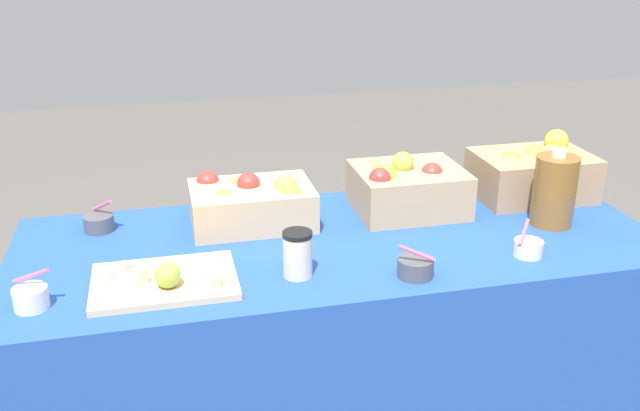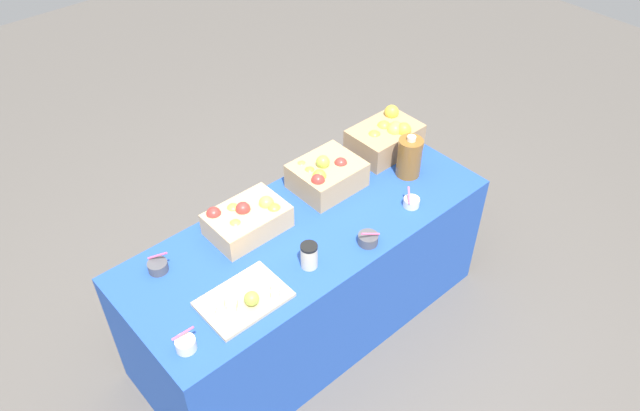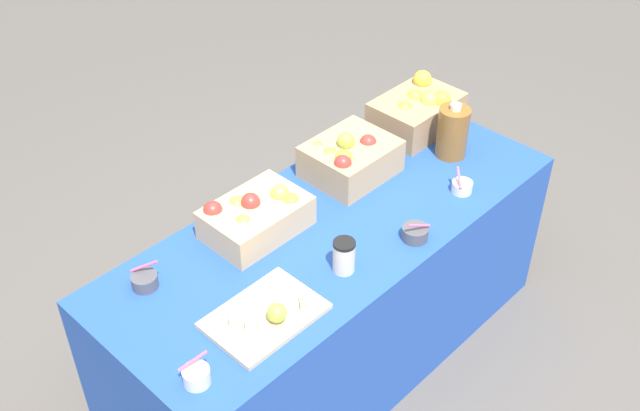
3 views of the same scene
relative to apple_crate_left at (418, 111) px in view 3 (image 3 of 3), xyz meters
The scene contains 12 objects.
ground_plane 1.12m from the apple_crate_left, 165.67° to the right, with size 10.00×10.00×0.00m, color #56514C.
table 0.89m from the apple_crate_left, 165.67° to the right, with size 1.90×0.76×0.74m, color #234CAD.
apple_crate_left is the anchor object (origin of this frame).
apple_crate_middle 0.47m from the apple_crate_left, behind, with size 0.34×0.29×0.20m.
apple_crate_right 0.97m from the apple_crate_left, behind, with size 0.37×0.25×0.16m.
cutting_board_front 1.30m from the apple_crate_left, 163.53° to the right, with size 0.37×0.26×0.08m.
sample_bowl_near 0.49m from the apple_crate_left, 120.15° to the right, with size 0.08×0.09×0.10m.
sample_bowl_mid 1.43m from the apple_crate_left, behind, with size 0.10×0.10×0.11m.
sample_bowl_far 0.76m from the apple_crate_left, 142.09° to the right, with size 0.10×0.10×0.10m.
sample_bowl_extra 1.62m from the apple_crate_left, 165.40° to the right, with size 0.09×0.08×0.10m.
cider_jug 0.24m from the apple_crate_left, 105.26° to the right, with size 0.13×0.13×0.24m.
coffee_cup 0.98m from the apple_crate_left, 156.54° to the right, with size 0.08×0.08×0.13m.
Camera 3 is at (-1.64, -1.51, 2.58)m, focal length 43.02 mm.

